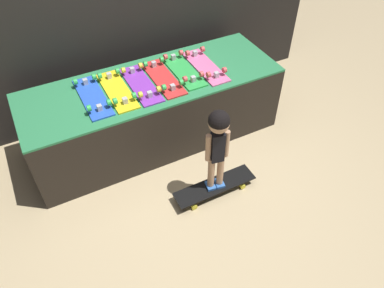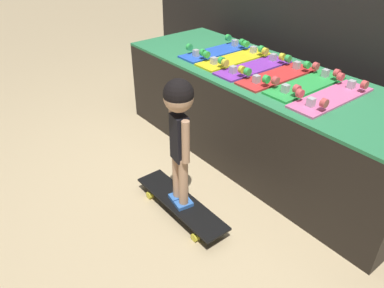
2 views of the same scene
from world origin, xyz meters
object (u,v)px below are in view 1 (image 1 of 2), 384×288
Objects in this scene: skateboard_pink_on_rack at (205,66)px; skateboard_blue_on_rack at (93,96)px; skateboard_purple_on_rack at (141,84)px; skateboard_red_on_rack at (163,77)px; skateboard_green_on_rack at (183,70)px; skateboard_on_floor at (215,186)px; child at (218,137)px; skateboard_yellow_on_rack at (117,90)px.

skateboard_blue_on_rack is at bearing 178.59° from skateboard_pink_on_rack.
skateboard_blue_on_rack is at bearing 177.20° from skateboard_purple_on_rack.
skateboard_red_on_rack is 0.22m from skateboard_green_on_rack.
skateboard_blue_on_rack is at bearing 178.36° from skateboard_red_on_rack.
skateboard_blue_on_rack is 1.00× the size of skateboard_green_on_rack.
skateboard_purple_on_rack is 1.13m from skateboard_on_floor.
child reaches higher than skateboard_on_floor.
skateboard_blue_on_rack reaches higher than skateboard_on_floor.
skateboard_red_on_rack is at bearing 103.67° from child.
skateboard_blue_on_rack is 1.09m from skateboard_pink_on_rack.
skateboard_purple_on_rack is at bearing -179.32° from skateboard_red_on_rack.
child is at bearing -85.93° from skateboard_red_on_rack.
skateboard_yellow_on_rack is 0.76× the size of child.
skateboard_blue_on_rack is at bearing 178.04° from skateboard_yellow_on_rack.
skateboard_purple_on_rack is (0.22, -0.01, 0.00)m from skateboard_yellow_on_rack.
skateboard_purple_on_rack and skateboard_pink_on_rack have the same top height.
skateboard_on_floor is (0.06, -0.89, -0.64)m from skateboard_red_on_rack.
child reaches higher than skateboard_pink_on_rack.
skateboard_pink_on_rack is at bearing 76.65° from child.
skateboard_pink_on_rack is 0.76× the size of child.
skateboard_yellow_on_rack is 0.87m from skateboard_pink_on_rack.
skateboard_green_on_rack is 0.84× the size of skateboard_on_floor.
child reaches higher than skateboard_red_on_rack.
skateboard_yellow_on_rack is 0.84× the size of skateboard_on_floor.
child is at bearing -51.67° from skateboard_blue_on_rack.
skateboard_purple_on_rack is at bearing 117.21° from child.
skateboard_blue_on_rack and skateboard_green_on_rack have the same top height.
skateboard_blue_on_rack is at bearing -179.34° from skateboard_green_on_rack.
skateboard_blue_on_rack is 0.84× the size of skateboard_on_floor.
skateboard_red_on_rack is 1.10m from skateboard_on_floor.
skateboard_on_floor is 0.90× the size of child.
child is (0.00, -0.00, 0.60)m from skateboard_on_floor.
skateboard_pink_on_rack is at bearing -0.49° from skateboard_purple_on_rack.
skateboard_green_on_rack reaches higher than skateboard_on_floor.
skateboard_purple_on_rack is at bearing 179.51° from skateboard_pink_on_rack.
skateboard_green_on_rack is at bearing 1.53° from skateboard_yellow_on_rack.
skateboard_red_on_rack is (0.65, -0.02, 0.00)m from skateboard_blue_on_rack.
child reaches higher than skateboard_yellow_on_rack.
child is at bearing -112.95° from skateboard_pink_on_rack.
skateboard_blue_on_rack is at bearing 137.93° from child.
skateboard_on_floor is 0.60m from child.
skateboard_pink_on_rack is at bearing 67.05° from skateboard_on_floor.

